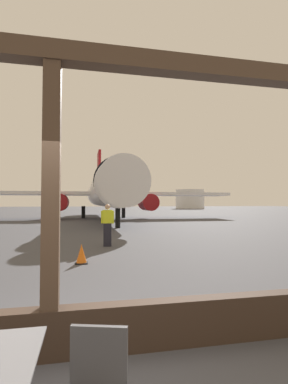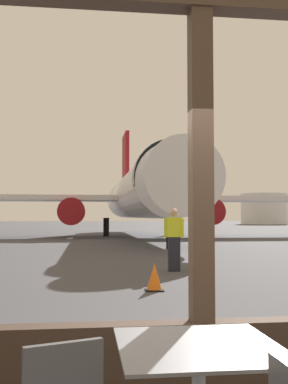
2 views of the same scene
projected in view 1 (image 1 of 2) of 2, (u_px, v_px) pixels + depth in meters
The scene contains 6 objects.
ground_plane at pixel (80, 215), 42.44m from camera, with size 220.00×220.00×0.00m, color #424247.
window_frame at pixel (51, 239), 3.38m from camera, with size 7.62×0.24×3.70m.
airplane at pixel (105, 191), 32.54m from camera, with size 29.94×31.00×9.92m.
ground_crew_worker at pixel (107, 224), 12.02m from camera, with size 0.52×0.30×1.74m.
traffic_cone at pixel (82, 254), 8.58m from camera, with size 0.36×0.36×0.57m.
fuel_storage_tank at pixel (190, 199), 93.95m from camera, with size 9.16×9.16×6.12m, color white.
Camera 1 is at (0.36, -3.55, 1.79)m, focal length 27.14 mm.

